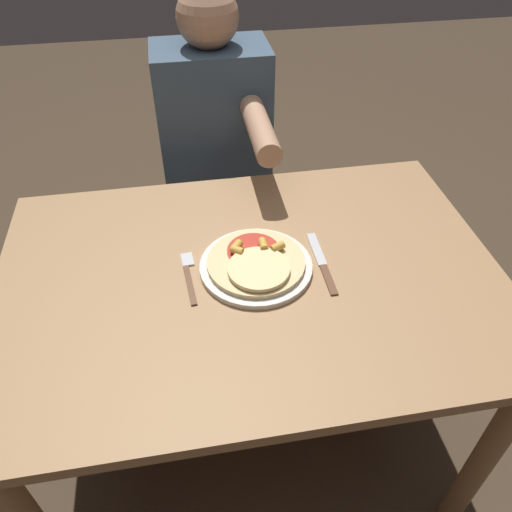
{
  "coord_description": "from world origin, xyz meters",
  "views": [
    {
      "loc": [
        -0.13,
        -0.84,
        1.58
      ],
      "look_at": [
        0.02,
        0.02,
        0.79
      ],
      "focal_mm": 35.0,
      "sensor_mm": 36.0,
      "label": 1
    }
  ],
  "objects": [
    {
      "name": "plate",
      "position": [
        0.02,
        0.02,
        0.76
      ],
      "size": [
        0.27,
        0.27,
        0.01
      ],
      "color": "silver",
      "rests_on": "dining_table"
    },
    {
      "name": "dining_table",
      "position": [
        0.0,
        0.0,
        0.64
      ],
      "size": [
        1.2,
        0.83,
        0.75
      ],
      "color": "#9E754C",
      "rests_on": "ground_plane"
    },
    {
      "name": "fork",
      "position": [
        -0.14,
        0.02,
        0.76
      ],
      "size": [
        0.03,
        0.18,
        0.0
      ],
      "color": "brown",
      "rests_on": "dining_table"
    },
    {
      "name": "person_diner",
      "position": [
        -0.01,
        0.67,
        0.71
      ],
      "size": [
        0.36,
        0.52,
        1.22
      ],
      "color": "#2D2D38",
      "rests_on": "ground_plane"
    },
    {
      "name": "pizza",
      "position": [
        0.02,
        0.01,
        0.78
      ],
      "size": [
        0.23,
        0.23,
        0.04
      ],
      "color": "#E0C689",
      "rests_on": "plate"
    },
    {
      "name": "ground_plane",
      "position": [
        0.0,
        0.0,
        0.0
      ],
      "size": [
        8.0,
        8.0,
        0.0
      ],
      "primitive_type": "plane",
      "color": "#423323"
    },
    {
      "name": "knife",
      "position": [
        0.18,
        0.0,
        0.76
      ],
      "size": [
        0.02,
        0.22,
        0.0
      ],
      "color": "brown",
      "rests_on": "dining_table"
    }
  ]
}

